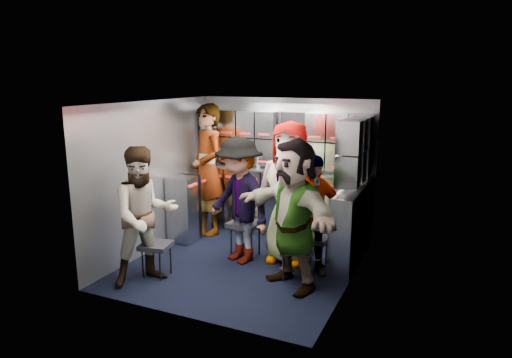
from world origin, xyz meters
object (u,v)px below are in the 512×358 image
at_px(attendant_arc_c, 289,193).
at_px(attendant_arc_e, 293,214).
at_px(jump_seat_mid_right, 315,240).
at_px(jump_seat_near_right, 297,250).
at_px(jump_seat_near_left, 156,247).
at_px(jump_seat_mid_left, 245,226).
at_px(jump_seat_center, 293,230).
at_px(attendant_arc_b, 239,201).
at_px(attendant_arc_a, 145,216).
at_px(attendant_arc_d, 311,215).
at_px(attendant_standing, 208,170).

bearing_deg(attendant_arc_c, attendant_arc_e, -67.88).
bearing_deg(jump_seat_mid_right, jump_seat_near_right, -99.90).
relative_size(jump_seat_near_left, jump_seat_mid_left, 0.86).
relative_size(jump_seat_center, attendant_arc_b, 0.27).
bearing_deg(attendant_arc_e, jump_seat_center, 140.71).
distance_m(jump_seat_mid_left, attendant_arc_a, 1.45).
relative_size(jump_seat_near_left, attendant_arc_b, 0.25).
height_order(jump_seat_mid_left, attendant_arc_c, attendant_arc_c).
xyz_separation_m(jump_seat_mid_left, attendant_arc_e, (0.90, -0.61, 0.45)).
distance_m(attendant_arc_b, attendant_arc_d, 0.98).
bearing_deg(attendant_arc_a, attendant_standing, 43.48).
relative_size(jump_seat_near_left, attendant_arc_a, 0.25).
distance_m(jump_seat_near_left, attendant_arc_e, 1.75).
xyz_separation_m(jump_seat_mid_left, attendant_arc_a, (-0.73, -1.19, 0.39)).
bearing_deg(attendant_arc_e, attendant_arc_b, -173.72).
bearing_deg(jump_seat_mid_right, jump_seat_center, 146.65).
distance_m(attendant_arc_a, attendant_arc_b, 1.25).
height_order(jump_seat_center, attendant_standing, attendant_standing).
height_order(jump_seat_center, attendant_arc_e, attendant_arc_e).
bearing_deg(jump_seat_near_left, jump_seat_near_right, 19.91).
xyz_separation_m(attendant_standing, attendant_arc_d, (1.93, -0.81, -0.26)).
relative_size(attendant_standing, attendant_arc_a, 1.23).
height_order(jump_seat_mid_left, jump_seat_mid_right, jump_seat_mid_left).
bearing_deg(attendant_arc_a, jump_seat_near_left, 36.66).
relative_size(jump_seat_center, attendant_arc_d, 0.30).
relative_size(jump_seat_center, attendant_arc_c, 0.24).
xyz_separation_m(jump_seat_mid_right, attendant_arc_c, (-0.38, 0.07, 0.57)).
height_order(jump_seat_mid_left, attendant_arc_d, attendant_arc_d).
relative_size(attendant_arc_b, attendant_arc_d, 1.11).
relative_size(jump_seat_near_right, attendant_arc_b, 0.28).
bearing_deg(jump_seat_near_right, attendant_arc_c, 120.12).
bearing_deg(attendant_arc_a, attendant_arc_b, 0.88).
bearing_deg(jump_seat_mid_right, attendant_arc_b, -167.97).
xyz_separation_m(jump_seat_mid_left, attendant_arc_d, (0.97, -0.15, 0.32)).
height_order(jump_seat_center, attendant_arc_b, attendant_arc_b).
height_order(attendant_standing, attendant_arc_e, attendant_standing).
distance_m(attendant_standing, attendant_arc_d, 2.11).
xyz_separation_m(jump_seat_mid_left, attendant_arc_b, (-0.00, -0.18, 0.40)).
distance_m(jump_seat_near_left, attendant_arc_a, 0.49).
bearing_deg(jump_seat_center, jump_seat_near_left, -135.57).
height_order(jump_seat_mid_left, attendant_arc_b, attendant_arc_b).
height_order(attendant_arc_c, attendant_arc_e, attendant_arc_c).
height_order(jump_seat_mid_right, attendant_arc_e, attendant_arc_e).
height_order(jump_seat_mid_left, attendant_standing, attendant_standing).
height_order(jump_seat_near_left, jump_seat_mid_left, jump_seat_mid_left).
relative_size(jump_seat_mid_right, attendant_arc_b, 0.25).
bearing_deg(attendant_arc_e, attendant_arc_d, 111.81).
xyz_separation_m(jump_seat_near_left, attendant_arc_c, (1.32, 1.12, 0.57)).
relative_size(jump_seat_mid_right, jump_seat_near_right, 0.87).
height_order(jump_seat_near_right, attendant_arc_c, attendant_arc_c).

